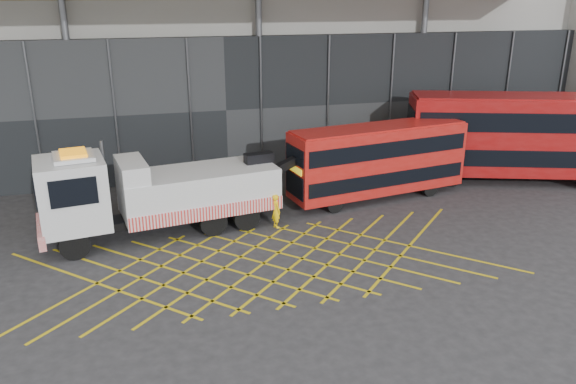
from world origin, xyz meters
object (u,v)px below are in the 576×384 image
object	(u,v)px
worker	(276,211)
recovery_truck	(154,193)
bus_second	(519,134)
bus_towed	(378,159)

from	to	relation	value
worker	recovery_truck	bearing A→B (deg)	70.38
recovery_truck	worker	world-z (taller)	recovery_truck
recovery_truck	bus_second	world-z (taller)	bus_second
recovery_truck	bus_towed	size ratio (longest dim) A/B	1.26
bus_second	worker	world-z (taller)	bus_second
bus_second	recovery_truck	bearing A→B (deg)	-154.63
bus_second	bus_towed	bearing A→B (deg)	-157.57
bus_second	worker	distance (m)	15.26
bus_towed	bus_second	size ratio (longest dim) A/B	0.79
recovery_truck	worker	distance (m)	5.53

